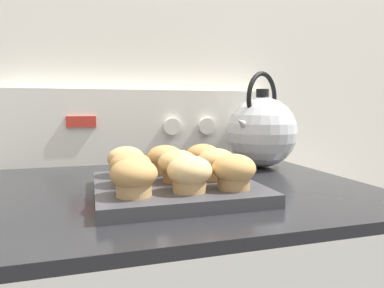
{
  "coord_description": "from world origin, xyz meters",
  "views": [
    {
      "loc": [
        -0.15,
        -0.34,
        1.06
      ],
      "look_at": [
        0.04,
        0.28,
        0.99
      ],
      "focal_mm": 32.0,
      "sensor_mm": 36.0,
      "label": 1
    }
  ],
  "objects_px": {
    "muffin_pan": "(175,188)",
    "muffin_r0_c1": "(187,174)",
    "muffin_r1_c0": "(131,168)",
    "tea_kettle": "(261,131)",
    "muffin_r0_c2": "(234,171)",
    "muffin_r2_c0": "(126,161)",
    "muffin_r1_c1": "(177,166)",
    "muffin_r2_c1": "(165,159)",
    "muffin_r2_c2": "(203,158)",
    "muffin_r1_c2": "(216,164)",
    "muffin_r0_c0": "(134,177)"
  },
  "relations": [
    {
      "from": "muffin_r0_c1",
      "to": "muffin_r2_c2",
      "type": "xyz_separation_m",
      "value": [
        0.08,
        0.16,
        0.0
      ]
    },
    {
      "from": "muffin_r2_c0",
      "to": "muffin_r1_c1",
      "type": "bearing_deg",
      "value": -45.65
    },
    {
      "from": "muffin_r2_c2",
      "to": "tea_kettle",
      "type": "xyz_separation_m",
      "value": [
        0.2,
        0.13,
        0.04
      ]
    },
    {
      "from": "muffin_r0_c2",
      "to": "muffin_r1_c2",
      "type": "bearing_deg",
      "value": 90.71
    },
    {
      "from": "muffin_pan",
      "to": "muffin_r2_c2",
      "type": "xyz_separation_m",
      "value": [
        0.08,
        0.08,
        0.04
      ]
    },
    {
      "from": "muffin_r0_c0",
      "to": "muffin_r0_c1",
      "type": "relative_size",
      "value": 1.0
    },
    {
      "from": "muffin_r0_c1",
      "to": "muffin_r1_c2",
      "type": "xyz_separation_m",
      "value": [
        0.08,
        0.08,
        0.0
      ]
    },
    {
      "from": "muffin_r1_c2",
      "to": "muffin_r2_c0",
      "type": "height_order",
      "value": "same"
    },
    {
      "from": "muffin_pan",
      "to": "muffin_r2_c1",
      "type": "bearing_deg",
      "value": 90.52
    },
    {
      "from": "muffin_pan",
      "to": "muffin_r1_c0",
      "type": "height_order",
      "value": "muffin_r1_c0"
    },
    {
      "from": "muffin_r0_c0",
      "to": "muffin_r2_c2",
      "type": "xyz_separation_m",
      "value": [
        0.16,
        0.16,
        0.0
      ]
    },
    {
      "from": "muffin_r2_c2",
      "to": "muffin_r0_c2",
      "type": "bearing_deg",
      "value": -89.71
    },
    {
      "from": "muffin_r0_c2",
      "to": "muffin_r1_c0",
      "type": "bearing_deg",
      "value": 154.44
    },
    {
      "from": "muffin_r2_c0",
      "to": "muffin_r2_c2",
      "type": "bearing_deg",
      "value": -0.08
    },
    {
      "from": "muffin_pan",
      "to": "muffin_r2_c0",
      "type": "bearing_deg",
      "value": 133.81
    },
    {
      "from": "muffin_pan",
      "to": "muffin_r1_c1",
      "type": "xyz_separation_m",
      "value": [
        0.0,
        -0.0,
        0.04
      ]
    },
    {
      "from": "muffin_r1_c0",
      "to": "tea_kettle",
      "type": "xyz_separation_m",
      "value": [
        0.36,
        0.21,
        0.04
      ]
    },
    {
      "from": "muffin_r2_c1",
      "to": "tea_kettle",
      "type": "bearing_deg",
      "value": 24.16
    },
    {
      "from": "muffin_r1_c0",
      "to": "tea_kettle",
      "type": "height_order",
      "value": "tea_kettle"
    },
    {
      "from": "muffin_r2_c0",
      "to": "tea_kettle",
      "type": "relative_size",
      "value": 0.29
    },
    {
      "from": "muffin_pan",
      "to": "muffin_r2_c2",
      "type": "relative_size",
      "value": 3.88
    },
    {
      "from": "muffin_r1_c2",
      "to": "muffin_r0_c0",
      "type": "bearing_deg",
      "value": -153.78
    },
    {
      "from": "muffin_r0_c1",
      "to": "tea_kettle",
      "type": "relative_size",
      "value": 0.29
    },
    {
      "from": "muffin_r2_c0",
      "to": "muffin_r2_c2",
      "type": "height_order",
      "value": "same"
    },
    {
      "from": "muffin_r2_c2",
      "to": "muffin_r0_c0",
      "type": "bearing_deg",
      "value": -135.34
    },
    {
      "from": "muffin_pan",
      "to": "tea_kettle",
      "type": "distance_m",
      "value": 0.36
    },
    {
      "from": "muffin_r0_c2",
      "to": "tea_kettle",
      "type": "distance_m",
      "value": 0.36
    },
    {
      "from": "muffin_r0_c2",
      "to": "tea_kettle",
      "type": "bearing_deg",
      "value": 55.03
    },
    {
      "from": "muffin_r0_c0",
      "to": "muffin_r0_c1",
      "type": "bearing_deg",
      "value": 1.14
    },
    {
      "from": "muffin_r1_c2",
      "to": "muffin_r2_c2",
      "type": "xyz_separation_m",
      "value": [
        0.0,
        0.08,
        0.0
      ]
    },
    {
      "from": "muffin_r0_c0",
      "to": "muffin_r2_c1",
      "type": "distance_m",
      "value": 0.18
    },
    {
      "from": "muffin_r0_c1",
      "to": "muffin_r1_c1",
      "type": "bearing_deg",
      "value": 88.78
    },
    {
      "from": "muffin_r1_c2",
      "to": "muffin_r2_c2",
      "type": "relative_size",
      "value": 1.0
    },
    {
      "from": "muffin_r1_c1",
      "to": "tea_kettle",
      "type": "height_order",
      "value": "tea_kettle"
    },
    {
      "from": "muffin_r0_c1",
      "to": "muffin_r1_c1",
      "type": "xyz_separation_m",
      "value": [
        0.0,
        0.08,
        0.0
      ]
    },
    {
      "from": "muffin_r1_c2",
      "to": "muffin_r2_c0",
      "type": "bearing_deg",
      "value": 152.94
    },
    {
      "from": "muffin_r1_c1",
      "to": "muffin_r2_c1",
      "type": "xyz_separation_m",
      "value": [
        -0.0,
        0.08,
        0.0
      ]
    },
    {
      "from": "muffin_r1_c1",
      "to": "muffin_r2_c2",
      "type": "bearing_deg",
      "value": 47.3
    },
    {
      "from": "muffin_r1_c1",
      "to": "muffin_r0_c1",
      "type": "bearing_deg",
      "value": -91.22
    },
    {
      "from": "muffin_r2_c2",
      "to": "tea_kettle",
      "type": "distance_m",
      "value": 0.24
    },
    {
      "from": "muffin_pan",
      "to": "muffin_r2_c2",
      "type": "height_order",
      "value": "muffin_r2_c2"
    },
    {
      "from": "muffin_r1_c2",
      "to": "muffin_r2_c0",
      "type": "relative_size",
      "value": 1.0
    },
    {
      "from": "muffin_r1_c0",
      "to": "muffin_r2_c2",
      "type": "height_order",
      "value": "same"
    },
    {
      "from": "muffin_pan",
      "to": "muffin_r0_c1",
      "type": "xyz_separation_m",
      "value": [
        0.0,
        -0.08,
        0.04
      ]
    },
    {
      "from": "muffin_r1_c1",
      "to": "muffin_r2_c0",
      "type": "relative_size",
      "value": 1.0
    },
    {
      "from": "muffin_r1_c0",
      "to": "muffin_r2_c2",
      "type": "relative_size",
      "value": 1.0
    },
    {
      "from": "muffin_r2_c1",
      "to": "muffin_r2_c2",
      "type": "xyz_separation_m",
      "value": [
        0.08,
        -0.0,
        0.0
      ]
    },
    {
      "from": "muffin_r0_c2",
      "to": "muffin_r1_c1",
      "type": "relative_size",
      "value": 1.0
    },
    {
      "from": "tea_kettle",
      "to": "muffin_r1_c1",
      "type": "bearing_deg",
      "value": -142.87
    },
    {
      "from": "muffin_r1_c0",
      "to": "muffin_r0_c1",
      "type": "bearing_deg",
      "value": -43.09
    }
  ]
}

